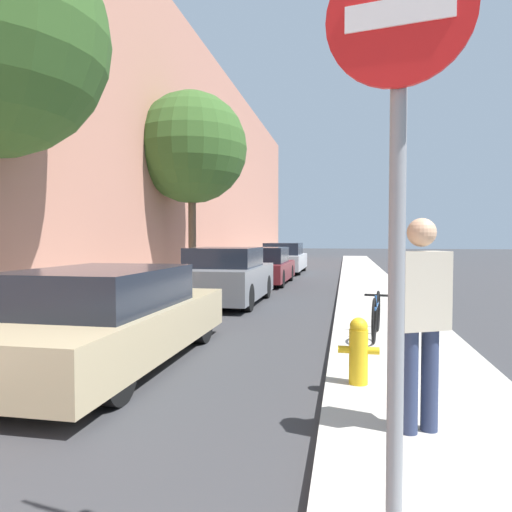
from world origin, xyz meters
The scene contains 13 objects.
ground_plane centered at (0.00, 16.00, 0.00)m, with size 120.00×120.00×0.00m, color #333335.
sidewalk_left centered at (-2.90, 16.00, 0.06)m, with size 2.00×52.00×0.12m.
sidewalk_right centered at (2.90, 16.00, 0.06)m, with size 2.00×52.00×0.12m.
building_facade_left centered at (-4.25, 16.00, 4.99)m, with size 0.70×52.00×9.98m.
parked_car_champagne centered at (-1.00, 6.16, 0.62)m, with size 1.89×4.58×1.29m.
parked_car_grey centered at (-0.91, 12.05, 0.69)m, with size 1.83×3.91×1.44m.
parked_car_maroon centered at (-0.83, 17.25, 0.64)m, with size 1.78×4.22×1.35m.
parked_car_silver centered at (-0.83, 22.78, 0.69)m, with size 1.86×4.50×1.45m.
street_tree_far centered at (-2.90, 15.22, 4.65)m, with size 3.65×3.65×6.37m.
fire_hydrant centered at (2.25, 5.58, 0.49)m, with size 0.44×0.20×0.72m.
traffic_sign_post centered at (2.32, 2.56, 2.12)m, with size 0.71×0.16×3.03m.
pedestrian centered at (2.70, 4.41, 1.10)m, with size 0.48×0.39×1.73m.
bicycle centered at (2.59, 8.07, 0.47)m, with size 0.44×1.66×0.68m.
Camera 1 is at (2.11, 0.55, 1.69)m, focal length 32.46 mm.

